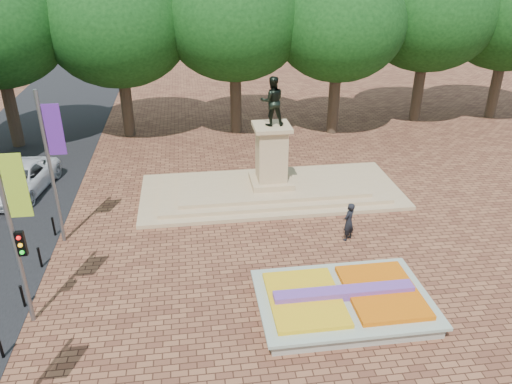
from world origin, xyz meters
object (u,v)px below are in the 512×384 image
(van, at_px, (20,180))
(monument, at_px, (271,179))
(flower_bed, at_px, (344,301))
(pedestrian, at_px, (349,222))

(van, bearing_deg, monument, 1.52)
(flower_bed, bearing_deg, monument, 95.87)
(flower_bed, xyz_separation_m, pedestrian, (1.64, 4.76, 0.55))
(pedestrian, bearing_deg, van, -65.29)
(pedestrian, bearing_deg, monument, -104.20)
(flower_bed, distance_m, pedestrian, 5.07)
(monument, relative_size, pedestrian, 7.56)
(van, height_order, pedestrian, pedestrian)
(monument, distance_m, van, 13.59)
(flower_bed, distance_m, monument, 10.07)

